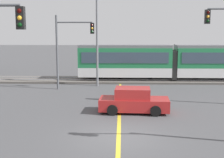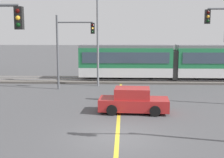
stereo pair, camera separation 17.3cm
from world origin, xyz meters
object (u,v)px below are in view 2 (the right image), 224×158
light_rail_tram (174,61)px  traffic_light_far_left (70,42)px  street_lamp_centre (100,28)px  sedan_crossing (133,101)px

light_rail_tram → traffic_light_far_left: (-9.47, -4.59, 1.98)m
street_lamp_centre → sedan_crossing: bearing=-73.6°
traffic_light_far_left → street_lamp_centre: bearing=36.2°
sedan_crossing → traffic_light_far_left: (-5.18, 7.59, 3.32)m
light_rail_tram → sedan_crossing: bearing=-109.4°
sedan_crossing → street_lamp_centre: size_ratio=0.46×
light_rail_tram → street_lamp_centre: bearing=-158.2°
sedan_crossing → street_lamp_centre: 10.75m
sedan_crossing → traffic_light_far_left: size_ratio=0.68×
light_rail_tram → street_lamp_centre: size_ratio=2.00×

